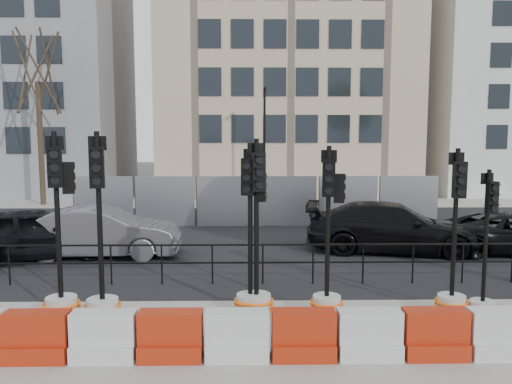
{
  "coord_description": "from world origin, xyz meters",
  "views": [
    {
      "loc": [
        -0.35,
        -10.4,
        3.53
      ],
      "look_at": [
        -0.13,
        3.0,
        2.04
      ],
      "focal_mm": 35.0,
      "sensor_mm": 36.0,
      "label": 1
    }
  ],
  "objects_px": {
    "traffic_signal_d": "(251,275)",
    "car_a": "(36,233)",
    "car_c": "(392,227)",
    "traffic_signal_h": "(484,289)"
  },
  "relations": [
    {
      "from": "traffic_signal_d",
      "to": "car_a",
      "type": "xyz_separation_m",
      "value": [
        -6.14,
        4.55,
        -0.04
      ]
    },
    {
      "from": "car_a",
      "to": "car_c",
      "type": "distance_m",
      "value": 10.56
    },
    {
      "from": "car_a",
      "to": "traffic_signal_d",
      "type": "bearing_deg",
      "value": -145.85
    },
    {
      "from": "car_a",
      "to": "traffic_signal_h",
      "type": "bearing_deg",
      "value": -133.81
    },
    {
      "from": "traffic_signal_d",
      "to": "car_c",
      "type": "height_order",
      "value": "traffic_signal_d"
    },
    {
      "from": "traffic_signal_d",
      "to": "car_a",
      "type": "bearing_deg",
      "value": 162.02
    },
    {
      "from": "car_a",
      "to": "car_c",
      "type": "bearing_deg",
      "value": -104.97
    },
    {
      "from": "traffic_signal_h",
      "to": "car_c",
      "type": "height_order",
      "value": "traffic_signal_h"
    },
    {
      "from": "traffic_signal_d",
      "to": "traffic_signal_h",
      "type": "bearing_deg",
      "value": 14.67
    },
    {
      "from": "traffic_signal_d",
      "to": "car_c",
      "type": "xyz_separation_m",
      "value": [
        4.38,
        5.35,
        -0.04
      ]
    }
  ]
}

